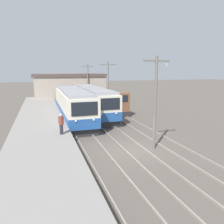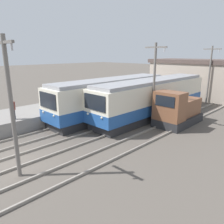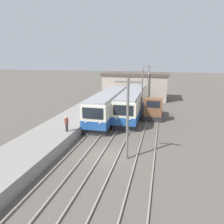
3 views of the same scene
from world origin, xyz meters
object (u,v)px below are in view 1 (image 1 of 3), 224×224
object	(u,v)px
catenary_mast_mid	(108,88)
person_on_platform	(61,123)
commuter_train_center	(92,102)
catenary_mast_near	(155,100)
shunting_locomotive	(116,105)
catenary_mast_far	(88,83)
commuter_train_left	(73,106)

from	to	relation	value
catenary_mast_mid	person_on_platform	size ratio (longest dim) A/B	4.29
person_on_platform	commuter_train_center	bearing A→B (deg)	66.52
catenary_mast_near	catenary_mast_mid	bearing A→B (deg)	90.00
shunting_locomotive	catenary_mast_far	bearing A→B (deg)	98.46
shunting_locomotive	catenary_mast_near	bearing A→B (deg)	-96.59
commuter_train_center	catenary_mast_far	bearing A→B (deg)	80.68
shunting_locomotive	catenary_mast_mid	bearing A→B (deg)	-136.05
shunting_locomotive	catenary_mast_mid	size ratio (longest dim) A/B	0.70
commuter_train_left	catenary_mast_near	size ratio (longest dim) A/B	2.03
commuter_train_center	shunting_locomotive	size ratio (longest dim) A/B	3.18
catenary_mast_mid	catenary_mast_far	size ratio (longest dim) A/B	1.00
commuter_train_left	catenary_mast_far	distance (m)	12.92
commuter_train_left	catenary_mast_mid	distance (m)	4.78
commuter_train_center	catenary_mast_near	size ratio (longest dim) A/B	2.23
commuter_train_left	shunting_locomotive	world-z (taller)	commuter_train_left
commuter_train_left	catenary_mast_near	distance (m)	11.91
catenary_mast_mid	person_on_platform	world-z (taller)	catenary_mast_mid
catenary_mast_far	catenary_mast_mid	bearing A→B (deg)	-90.00
catenary_mast_mid	catenary_mast_near	bearing A→B (deg)	-90.00
commuter_train_left	catenary_mast_far	world-z (taller)	catenary_mast_far
shunting_locomotive	catenary_mast_near	distance (m)	13.23
catenary_mast_mid	catenary_mast_far	world-z (taller)	same
commuter_train_center	shunting_locomotive	distance (m)	3.15
commuter_train_left	shunting_locomotive	xyz separation A→B (m)	(5.80, 1.98, -0.48)
catenary_mast_far	person_on_platform	distance (m)	21.58
shunting_locomotive	person_on_platform	distance (m)	13.17
commuter_train_center	catenary_mast_mid	size ratio (longest dim) A/B	2.23
catenary_mast_near	catenary_mast_mid	distance (m)	11.47
commuter_train_center	catenary_mast_far	distance (m)	9.53
commuter_train_center	catenary_mast_mid	world-z (taller)	catenary_mast_mid
commuter_train_left	catenary_mast_mid	size ratio (longest dim) A/B	2.03
person_on_platform	catenary_mast_mid	bearing A→B (deg)	54.61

